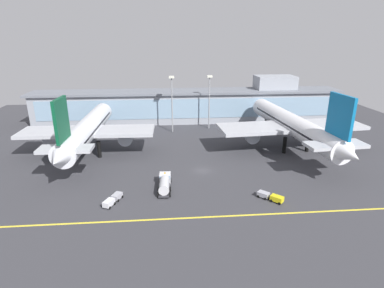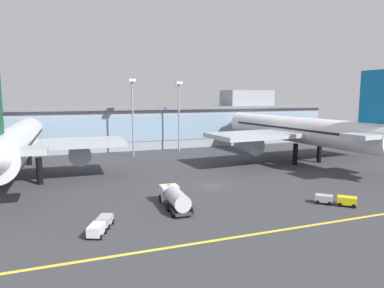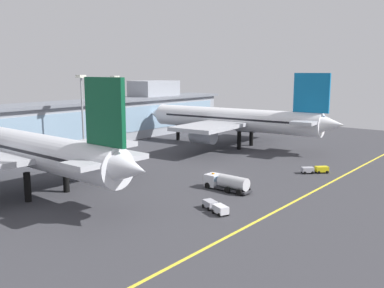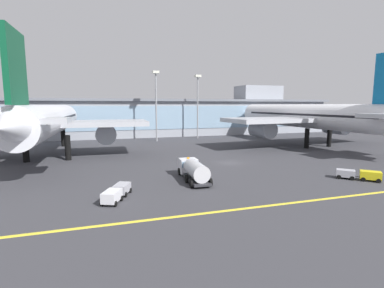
% 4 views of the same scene
% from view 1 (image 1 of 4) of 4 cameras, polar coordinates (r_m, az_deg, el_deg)
% --- Properties ---
extents(ground_plane, '(180.00, 180.00, 0.00)m').
position_cam_1_polar(ground_plane, '(81.04, 1.99, -4.89)').
color(ground_plane, '#38383D').
extents(taxiway_centreline_stripe, '(144.00, 0.50, 0.01)m').
position_cam_1_polar(taxiway_centreline_stripe, '(61.80, 4.49, -13.18)').
color(taxiway_centreline_stripe, yellow).
rests_on(taxiway_centreline_stripe, ground).
extents(terminal_building, '(123.94, 14.00, 17.76)m').
position_cam_1_polar(terminal_building, '(127.30, 0.08, 7.25)').
color(terminal_building, '#9399A3').
rests_on(terminal_building, ground).
extents(airliner_near_left, '(38.67, 54.58, 20.28)m').
position_cam_1_polar(airliner_near_left, '(95.06, -18.72, 2.51)').
color(airliner_near_left, black).
rests_on(airliner_near_left, ground).
extents(airliner_near_right, '(45.72, 60.91, 20.61)m').
position_cam_1_polar(airliner_near_right, '(99.46, 17.95, 3.37)').
color(airliner_near_right, black).
rests_on(airliner_near_right, ground).
extents(fuel_tanker_truck, '(3.25, 9.14, 2.90)m').
position_cam_1_polar(fuel_tanker_truck, '(71.36, -5.06, -7.12)').
color(fuel_tanker_truck, black).
rests_on(fuel_tanker_truck, ground).
extents(baggage_tug_near, '(5.10, 4.99, 1.40)m').
position_cam_1_polar(baggage_tug_near, '(68.88, 14.27, -9.37)').
color(baggage_tug_near, black).
rests_on(baggage_tug_near, ground).
extents(service_truck_far, '(3.75, 5.73, 1.40)m').
position_cam_1_polar(service_truck_far, '(67.74, -14.39, -9.90)').
color(service_truck_far, black).
rests_on(service_truck_far, ground).
extents(apron_light_mast_west, '(1.80, 1.80, 19.82)m').
position_cam_1_polar(apron_light_mast_west, '(115.32, 3.21, 9.29)').
color(apron_light_mast_west, gray).
rests_on(apron_light_mast_west, ground).
extents(apron_light_mast_centre, '(1.80, 1.80, 20.16)m').
position_cam_1_polar(apron_light_mast_centre, '(110.65, -3.73, 8.97)').
color(apron_light_mast_centre, gray).
rests_on(apron_light_mast_centre, ground).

